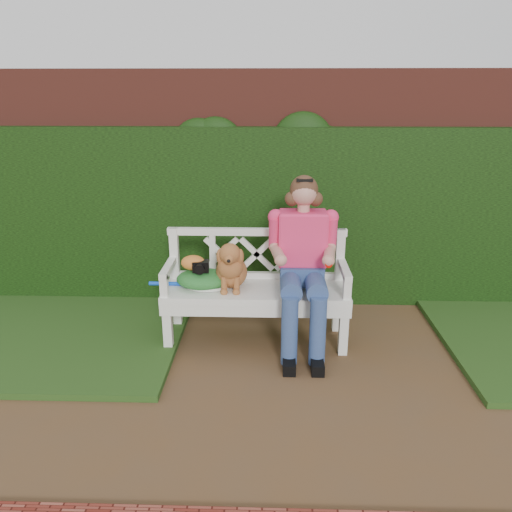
{
  "coord_description": "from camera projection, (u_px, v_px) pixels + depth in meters",
  "views": [
    {
      "loc": [
        -0.34,
        -2.97,
        2.01
      ],
      "look_at": [
        -0.46,
        0.82,
        0.75
      ],
      "focal_mm": 35.0,
      "sensor_mm": 36.0,
      "label": 1
    }
  ],
  "objects": [
    {
      "name": "brick_wall",
      "position": [
        307.0,
        188.0,
        4.89
      ],
      "size": [
        10.0,
        0.3,
        2.2
      ],
      "primitive_type": "cube",
      "color": "brown",
      "rests_on": "ground"
    },
    {
      "name": "tennis_racket",
      "position": [
        204.0,
        284.0,
        4.1
      ],
      "size": [
        0.76,
        0.53,
        0.03
      ],
      "primitive_type": null,
      "rotation": [
        0.0,
        0.0,
        0.37
      ],
      "color": "silver",
      "rests_on": "garden_bench"
    },
    {
      "name": "ground",
      "position": [
        319.0,
        397.0,
        3.44
      ],
      "size": [
        60.0,
        60.0,
        0.0
      ],
      "primitive_type": "plane",
      "color": "brown"
    },
    {
      "name": "seated_woman",
      "position": [
        302.0,
        265.0,
        3.99
      ],
      "size": [
        0.76,
        0.9,
        1.36
      ],
      "primitive_type": null,
      "rotation": [
        0.0,
        0.0,
        -0.27
      ],
      "color": "#FE476E",
      "rests_on": "ground"
    },
    {
      "name": "ivy_hedge",
      "position": [
        307.0,
        218.0,
        4.76
      ],
      "size": [
        10.0,
        0.18,
        1.7
      ],
      "primitive_type": "cube",
      "color": "#1E4A10",
      "rests_on": "ground"
    },
    {
      "name": "grass_left",
      "position": [
        35.0,
        330.0,
        4.35
      ],
      "size": [
        2.6,
        2.0,
        0.05
      ],
      "primitive_type": "cube",
      "color": "#204314",
      "rests_on": "ground"
    },
    {
      "name": "green_bag",
      "position": [
        203.0,
        278.0,
        4.07
      ],
      "size": [
        0.52,
        0.46,
        0.15
      ],
      "primitive_type": null,
      "rotation": [
        0.0,
        0.0,
        -0.34
      ],
      "color": "#216B1C",
      "rests_on": "garden_bench"
    },
    {
      "name": "baseball_glove",
      "position": [
        193.0,
        263.0,
        4.02
      ],
      "size": [
        0.2,
        0.15,
        0.12
      ],
      "primitive_type": "ellipsoid",
      "rotation": [
        0.0,
        0.0,
        -0.04
      ],
      "color": "#C56C26",
      "rests_on": "green_bag"
    },
    {
      "name": "camera_item",
      "position": [
        201.0,
        266.0,
        4.0
      ],
      "size": [
        0.14,
        0.11,
        0.09
      ],
      "primitive_type": "cube",
      "rotation": [
        0.0,
        0.0,
        0.07
      ],
      "color": "black",
      "rests_on": "green_bag"
    },
    {
      "name": "garden_bench",
      "position": [
        256.0,
        314.0,
        4.16
      ],
      "size": [
        1.61,
        0.7,
        0.48
      ],
      "primitive_type": null,
      "rotation": [
        0.0,
        0.0,
        -0.06
      ],
      "color": "white",
      "rests_on": "ground"
    },
    {
      "name": "dog",
      "position": [
        231.0,
        264.0,
        4.0
      ],
      "size": [
        0.28,
        0.38,
        0.41
      ],
      "primitive_type": null,
      "rotation": [
        0.0,
        0.0,
        0.02
      ],
      "color": "brown",
      "rests_on": "garden_bench"
    }
  ]
}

